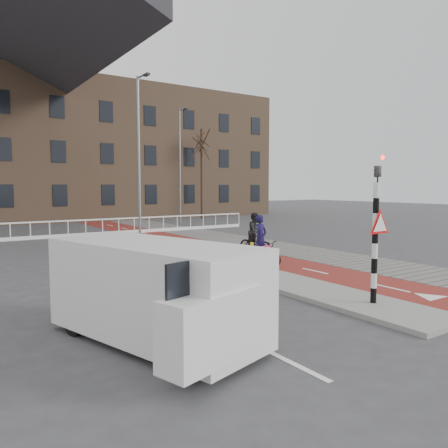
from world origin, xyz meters
TOP-DOWN VIEW (x-y plane):
  - ground at (0.00, 0.00)m, footprint 120.00×120.00m
  - bike_lane at (1.50, 10.00)m, footprint 2.50×60.00m
  - sidewalk at (4.30, 10.00)m, footprint 3.00×60.00m
  - curb_island at (-0.70, 4.00)m, footprint 1.80×16.00m
  - traffic_signal at (-0.60, -2.02)m, footprint 0.80×0.80m
  - bollard at (-0.28, 3.25)m, footprint 0.12×0.12m
  - cyclist_near at (0.55, 3.81)m, footprint 1.09×1.88m
  - cyclist_far at (1.89, 5.88)m, footprint 0.88×1.72m
  - van at (-5.96, -1.22)m, footprint 2.92×4.67m
  - railing at (-5.00, 17.00)m, footprint 28.00×0.10m
  - townhouse_row at (-3.00, 32.00)m, footprint 46.00×10.00m
  - tree_right at (10.93, 25.47)m, footprint 0.21×0.21m
  - streetlight_near at (-1.48, 10.15)m, footprint 0.12×0.12m
  - streetlight_right at (6.49, 21.25)m, footprint 0.12×0.12m

SIDE VIEW (x-z plane):
  - ground at x=0.00m, z-range 0.00..0.00m
  - bike_lane at x=1.50m, z-range 0.00..0.01m
  - sidewalk at x=4.30m, z-range 0.00..0.01m
  - curb_island at x=-0.70m, z-range 0.00..0.12m
  - railing at x=-5.00m, z-range -0.19..0.80m
  - bollard at x=-0.28m, z-range 0.12..0.99m
  - cyclist_near at x=0.55m, z-range -0.30..1.57m
  - cyclist_far at x=1.89m, z-range -0.14..1.66m
  - van at x=-5.96m, z-range 0.05..1.92m
  - traffic_signal at x=-0.60m, z-range 0.15..3.83m
  - streetlight_near at x=-1.48m, z-range 0.00..7.82m
  - tree_right at x=10.93m, z-range 0.00..8.02m
  - streetlight_right at x=6.49m, z-range 0.00..8.76m
  - townhouse_row at x=-3.00m, z-range -0.14..15.76m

